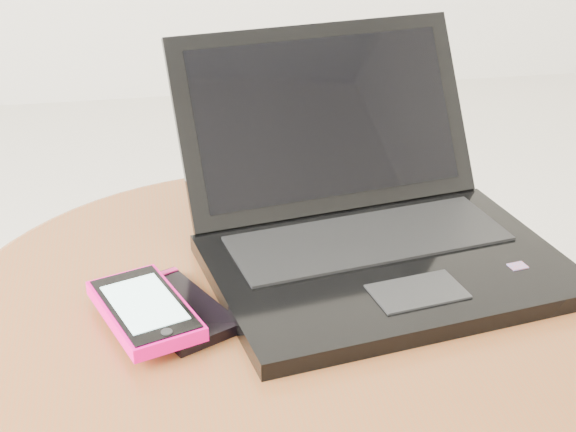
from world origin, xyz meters
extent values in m
cylinder|color=brown|center=(0.08, 0.03, 0.46)|extent=(0.57, 0.57, 0.03)
torus|color=brown|center=(0.08, 0.03, 0.46)|extent=(0.59, 0.59, 0.03)
cube|color=black|center=(0.19, 0.06, 0.48)|extent=(0.35, 0.27, 0.02)
cube|color=black|center=(0.19, 0.10, 0.49)|extent=(0.28, 0.14, 0.00)
cube|color=black|center=(0.20, 0.00, 0.49)|extent=(0.09, 0.06, 0.00)
cube|color=red|center=(0.31, 0.03, 0.49)|extent=(0.02, 0.01, 0.00)
cube|color=black|center=(0.17, 0.21, 0.57)|extent=(0.32, 0.15, 0.17)
cube|color=black|center=(0.17, 0.21, 0.57)|extent=(0.28, 0.13, 0.14)
cube|color=black|center=(0.00, 0.03, 0.48)|extent=(0.10, 0.13, 0.01)
cube|color=#B81856|center=(-0.02, 0.07, 0.48)|extent=(0.06, 0.03, 0.00)
cube|color=#F10476|center=(-0.03, 0.01, 0.49)|extent=(0.10, 0.13, 0.01)
cube|color=black|center=(-0.03, 0.01, 0.49)|extent=(0.09, 0.12, 0.00)
cube|color=silver|center=(-0.03, 0.01, 0.50)|extent=(0.07, 0.09, 0.00)
cylinder|color=black|center=(-0.01, -0.03, 0.50)|extent=(0.01, 0.01, 0.00)
camera|label=1|loc=(-0.02, -0.60, 0.88)|focal=53.64mm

